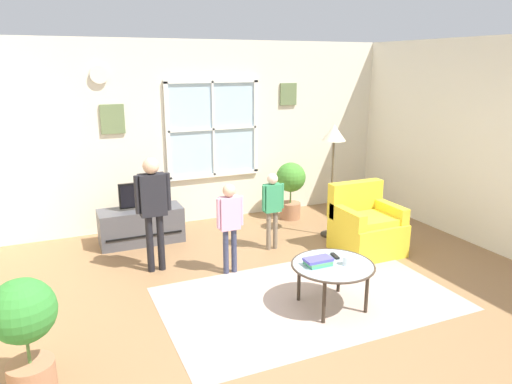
# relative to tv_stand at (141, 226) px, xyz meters

# --- Properties ---
(ground_plane) EXTENTS (6.46, 6.84, 0.02)m
(ground_plane) POSITION_rel_tv_stand_xyz_m (1.16, -2.52, -0.25)
(ground_plane) COLOR olive
(back_wall) EXTENTS (5.86, 0.17, 2.69)m
(back_wall) POSITION_rel_tv_stand_xyz_m (1.16, 0.65, 1.11)
(back_wall) COLOR silver
(back_wall) RESTS_ON ground_plane
(area_rug) EXTENTS (2.97, 1.82, 0.01)m
(area_rug) POSITION_rel_tv_stand_xyz_m (1.27, -2.32, -0.23)
(area_rug) COLOR tan
(area_rug) RESTS_ON ground_plane
(tv_stand) EXTENTS (1.10, 0.46, 0.48)m
(tv_stand) POSITION_rel_tv_stand_xyz_m (0.00, 0.00, 0.00)
(tv_stand) COLOR #4C4C51
(tv_stand) RESTS_ON ground_plane
(television) EXTENTS (0.53, 0.08, 0.36)m
(television) POSITION_rel_tv_stand_xyz_m (0.00, -0.00, 0.43)
(television) COLOR #4C4C4C
(television) RESTS_ON tv_stand
(armchair) EXTENTS (0.76, 0.74, 0.87)m
(armchair) POSITION_rel_tv_stand_xyz_m (2.58, -1.48, 0.09)
(armchair) COLOR yellow
(armchair) RESTS_ON ground_plane
(coffee_table) EXTENTS (0.83, 0.83, 0.46)m
(coffee_table) POSITION_rel_tv_stand_xyz_m (1.40, -2.55, 0.19)
(coffee_table) COLOR #99B2B7
(coffee_table) RESTS_ON ground_plane
(book_stack) EXTENTS (0.27, 0.18, 0.07)m
(book_stack) POSITION_rel_tv_stand_xyz_m (1.26, -2.50, 0.25)
(book_stack) COLOR #44A77D
(book_stack) RESTS_ON coffee_table
(cup) EXTENTS (0.09, 0.09, 0.09)m
(cup) POSITION_rel_tv_stand_xyz_m (1.52, -2.61, 0.26)
(cup) COLOR white
(cup) RESTS_ON coffee_table
(remote_near_books) EXTENTS (0.10, 0.14, 0.02)m
(remote_near_books) POSITION_rel_tv_stand_xyz_m (1.32, -2.46, 0.23)
(remote_near_books) COLOR black
(remote_near_books) RESTS_ON coffee_table
(remote_near_cup) EXTENTS (0.06, 0.14, 0.02)m
(remote_near_cup) POSITION_rel_tv_stand_xyz_m (1.52, -2.40, 0.23)
(remote_near_cup) COLOR black
(remote_near_cup) RESTS_ON coffee_table
(person_black_shirt) EXTENTS (0.41, 0.18, 1.35)m
(person_black_shirt) POSITION_rel_tv_stand_xyz_m (-0.02, -0.98, 0.61)
(person_black_shirt) COLOR black
(person_black_shirt) RESTS_ON ground_plane
(person_pink_shirt) EXTENTS (0.32, 0.15, 1.06)m
(person_pink_shirt) POSITION_rel_tv_stand_xyz_m (0.75, -1.39, 0.43)
(person_pink_shirt) COLOR #333851
(person_pink_shirt) RESTS_ON ground_plane
(person_green_shirt) EXTENTS (0.31, 0.14, 1.02)m
(person_green_shirt) POSITION_rel_tv_stand_xyz_m (1.52, -0.93, 0.40)
(person_green_shirt) COLOR #726656
(person_green_shirt) RESTS_ON ground_plane
(potted_plant_by_window) EXTENTS (0.46, 0.46, 0.89)m
(potted_plant_by_window) POSITION_rel_tv_stand_xyz_m (2.34, 0.12, 0.31)
(potted_plant_by_window) COLOR #9E6B4C
(potted_plant_by_window) RESTS_ON ground_plane
(potted_plant_corner) EXTENTS (0.47, 0.47, 0.91)m
(potted_plant_corner) POSITION_rel_tv_stand_xyz_m (-1.32, -2.76, 0.32)
(potted_plant_corner) COLOR #9E6B4C
(potted_plant_corner) RESTS_ON ground_plane
(floor_lamp) EXTENTS (0.32, 0.32, 1.57)m
(floor_lamp) POSITION_rel_tv_stand_xyz_m (2.49, -0.80, 1.07)
(floor_lamp) COLOR black
(floor_lamp) RESTS_ON ground_plane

